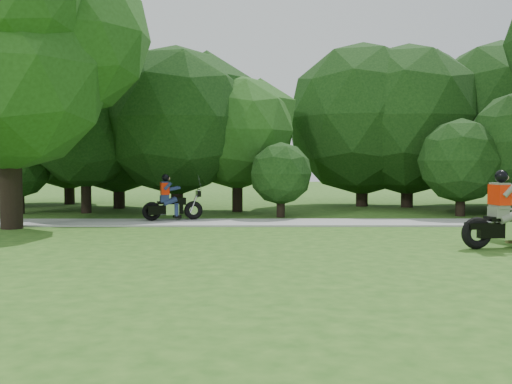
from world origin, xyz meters
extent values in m
plane|color=#285518|center=(0.00, 0.00, 0.00)|extent=(100.00, 100.00, 0.00)
cube|color=gray|center=(0.00, 8.00, 0.03)|extent=(60.00, 2.20, 0.06)
cylinder|color=black|center=(5.27, 10.66, 0.55)|extent=(0.37, 0.37, 1.10)
sphere|color=black|center=(5.27, 10.66, 2.17)|extent=(3.31, 3.31, 3.31)
cylinder|color=black|center=(-8.99, 14.49, 0.90)|extent=(0.52, 0.52, 1.80)
sphere|color=black|center=(-8.99, 14.49, 3.88)|extent=(6.39, 6.39, 6.39)
cylinder|color=black|center=(2.36, 15.69, 0.90)|extent=(0.56, 0.56, 1.80)
sphere|color=black|center=(2.36, 15.69, 4.16)|extent=(7.26, 7.26, 7.26)
cylinder|color=black|center=(-3.52, 12.74, 0.90)|extent=(0.44, 0.44, 1.80)
sphere|color=#234D16|center=(-3.52, 12.74, 3.39)|extent=(4.90, 4.90, 4.90)
cylinder|color=black|center=(-1.78, 10.17, 0.45)|extent=(0.32, 0.32, 0.90)
sphere|color=black|center=(-1.78, 10.17, 1.68)|extent=(2.40, 2.40, 2.40)
cylinder|color=black|center=(-12.11, 17.09, 0.90)|extent=(0.51, 0.51, 1.80)
sphere|color=black|center=(-12.11, 17.09, 3.80)|extent=(6.16, 6.16, 6.16)
cylinder|color=black|center=(-6.05, 12.43, 0.90)|extent=(0.51, 0.51, 1.80)
sphere|color=black|center=(-6.05, 12.43, 3.84)|extent=(6.29, 6.29, 6.29)
cylinder|color=black|center=(-12.37, 11.72, 0.56)|extent=(0.33, 0.33, 1.11)
sphere|color=black|center=(-12.37, 11.72, 1.95)|extent=(2.58, 2.58, 2.58)
cylinder|color=black|center=(-9.76, 12.03, 0.90)|extent=(0.42, 0.42, 1.80)
sphere|color=black|center=(-9.76, 12.03, 3.21)|extent=(4.34, 4.34, 4.34)
cylinder|color=black|center=(8.80, 15.50, 0.90)|extent=(0.57, 0.57, 1.80)
sphere|color=black|center=(8.80, 15.50, 4.18)|extent=(7.33, 7.33, 7.33)
cylinder|color=black|center=(4.36, 15.06, 0.90)|extent=(0.55, 0.55, 1.80)
sphere|color=black|center=(4.36, 15.06, 4.08)|extent=(7.03, 7.03, 7.03)
cylinder|color=black|center=(-10.50, 6.50, 2.10)|extent=(0.68, 0.68, 4.20)
sphere|color=#234D16|center=(-10.50, 6.50, 5.00)|extent=(6.40, 6.40, 6.40)
sphere|color=#234D16|center=(-8.74, 7.30, 6.20)|extent=(5.12, 5.12, 5.12)
torus|color=black|center=(2.61, 2.18, 0.39)|extent=(0.81, 0.36, 0.78)
cube|color=black|center=(3.32, 2.31, 0.45)|extent=(1.39, 0.50, 0.36)
cube|color=silver|center=(3.51, 2.34, 0.45)|extent=(0.60, 0.47, 0.45)
cube|color=black|center=(3.17, 2.28, 0.74)|extent=(0.64, 0.45, 0.11)
cube|color=#565E4C|center=(3.17, 2.28, 0.89)|extent=(0.40, 0.48, 0.27)
cube|color=#565E4C|center=(3.19, 2.28, 1.30)|extent=(0.37, 0.51, 0.63)
cube|color=#F52204|center=(3.19, 2.28, 1.32)|extent=(0.41, 0.56, 0.49)
sphere|color=black|center=(3.22, 2.29, 1.77)|extent=(0.31, 0.31, 0.31)
torus|color=black|center=(-6.38, 8.33, 0.39)|extent=(0.69, 0.37, 0.67)
torus|color=black|center=(-4.97, 8.75, 0.39)|extent=(0.69, 0.37, 0.67)
cube|color=black|center=(-5.84, 8.49, 0.44)|extent=(1.08, 0.52, 0.30)
cube|color=silver|center=(-5.70, 8.53, 0.44)|extent=(0.53, 0.44, 0.38)
cube|color=black|center=(-5.48, 8.60, 0.73)|extent=(0.56, 0.41, 0.25)
cube|color=black|center=(-5.96, 8.46, 0.69)|extent=(0.56, 0.43, 0.10)
cylinder|color=silver|center=(-4.93, 8.76, 0.73)|extent=(0.37, 0.15, 0.85)
cylinder|color=silver|center=(-4.78, 8.81, 1.14)|extent=(0.21, 0.59, 0.03)
cube|color=black|center=(-6.28, 8.14, 0.44)|extent=(0.42, 0.22, 0.32)
cube|color=black|center=(-6.40, 8.54, 0.44)|extent=(0.42, 0.22, 0.32)
cube|color=navy|center=(-5.96, 8.46, 0.82)|extent=(0.38, 0.43, 0.23)
cube|color=navy|center=(-5.94, 8.46, 1.16)|extent=(0.35, 0.45, 0.53)
cube|color=#F52204|center=(-5.94, 8.46, 1.18)|extent=(0.39, 0.50, 0.42)
sphere|color=black|center=(-5.91, 8.47, 1.56)|extent=(0.27, 0.27, 0.27)
camera|label=1|loc=(-2.78, -11.54, 2.11)|focal=40.00mm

